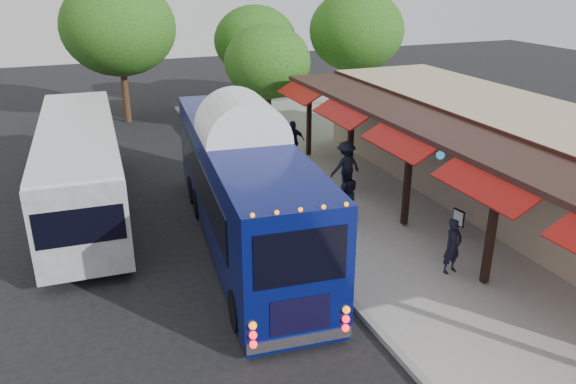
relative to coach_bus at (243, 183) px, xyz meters
name	(u,v)px	position (x,y,z in m)	size (l,w,h in m)	color
ground	(361,318)	(1.45, -5.07, -2.04)	(90.00, 90.00, 0.00)	black
sidewalk	(434,222)	(6.45, -1.07, -1.97)	(10.00, 40.00, 0.15)	#9E9B93
curb	(301,246)	(1.50, -1.07, -1.97)	(0.20, 40.00, 0.16)	gray
station_shelter	(520,161)	(9.83, -1.07, -0.19)	(8.15, 20.00, 3.60)	tan
coach_bus	(243,183)	(0.00, 0.00, 0.00)	(3.60, 12.05, 3.80)	#070F56
city_bus	(81,165)	(-4.57, 4.59, -0.31)	(3.05, 11.76, 3.13)	gray
ped_a	(453,246)	(4.77, -4.19, -1.08)	(0.59, 0.39, 1.62)	black
ped_b	(346,193)	(3.67, 0.21, -0.96)	(0.91, 0.71, 1.87)	black
ped_c	(293,142)	(4.29, 6.48, -0.97)	(1.08, 0.45, 1.85)	black
ped_d	(346,166)	(4.85, 2.53, -0.91)	(1.27, 0.73, 1.97)	black
sign_board	(458,219)	(6.24, -2.53, -1.21)	(0.11, 0.45, 1.00)	black
tree_left	(267,62)	(4.98, 11.67, 1.70)	(4.39, 4.39, 5.62)	#382314
tree_mid	(255,41)	(6.07, 16.89, 2.10)	(4.85, 4.85, 6.21)	#382314
tree_right	(356,31)	(11.57, 14.62, 2.69)	(5.54, 5.54, 7.09)	#382314
tree_far	(118,27)	(-1.64, 16.85, 3.17)	(6.10, 6.10, 7.81)	#382314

